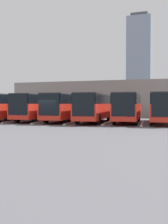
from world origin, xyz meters
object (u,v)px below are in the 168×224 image
at_px(bus_3, 65,106).
at_px(bus_5, 13,106).
at_px(bus_4, 38,106).
at_px(bus_2, 94,106).
at_px(bus_0, 162,107).
at_px(bus_1, 128,106).

relative_size(bus_3, bus_5, 1.00).
xyz_separation_m(bus_4, bus_5, (3.66, 0.01, 0.00)).
height_order(bus_3, bus_4, same).
height_order(bus_2, bus_4, same).
height_order(bus_4, bus_5, same).
bearing_deg(bus_3, bus_2, 172.69).
bearing_deg(bus_0, bus_1, -3.94).
xyz_separation_m(bus_3, bus_5, (7.32, -0.11, 0.00)).
bearing_deg(bus_5, bus_4, 174.18).
xyz_separation_m(bus_0, bus_1, (3.66, 0.13, 0.00)).
height_order(bus_2, bus_5, same).
xyz_separation_m(bus_2, bus_4, (7.32, -0.21, 0.00)).
xyz_separation_m(bus_1, bus_4, (10.97, 0.63, 0.00)).
height_order(bus_2, bus_3, same).
relative_size(bus_0, bus_3, 1.00).
bearing_deg(bus_2, bus_4, -7.56).
relative_size(bus_1, bus_4, 1.00).
relative_size(bus_1, bus_5, 1.00).
height_order(bus_1, bus_2, same).
bearing_deg(bus_4, bus_1, 177.36).
distance_m(bus_3, bus_5, 7.32).
bearing_deg(bus_2, bus_3, -7.31).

